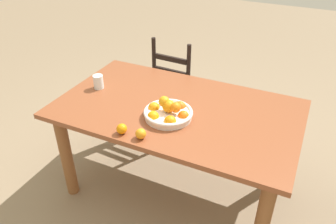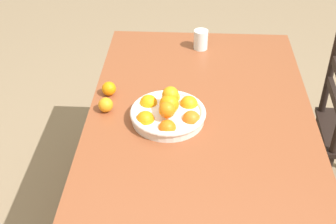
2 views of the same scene
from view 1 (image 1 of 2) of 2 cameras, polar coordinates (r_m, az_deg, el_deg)
name	(u,v)px [view 1 (image 1 of 2)]	position (r m, az deg, el deg)	size (l,w,h in m)	color
ground_plane	(176,187)	(2.72, 1.32, -12.78)	(12.00, 12.00, 0.00)	#867157
dining_table	(177,122)	(2.32, 1.51, -1.75)	(1.64, 0.97, 0.76)	brown
chair_near_window	(177,87)	(3.15, 1.57, 4.29)	(0.41, 0.41, 0.94)	black
fruit_bowl	(168,112)	(2.12, -0.02, 0.00)	(0.32, 0.32, 0.14)	white
orange_loose_0	(122,129)	(2.00, -7.97, -2.89)	(0.06, 0.06, 0.06)	orange
orange_loose_1	(141,134)	(1.95, -4.71, -3.75)	(0.06, 0.06, 0.06)	orange
drinking_glass	(99,82)	(2.51, -11.87, 5.13)	(0.07, 0.07, 0.10)	silver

